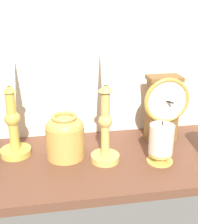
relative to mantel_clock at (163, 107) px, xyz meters
The scene contains 7 objects.
ground_plane 24.25cm from the mantel_clock, 157.19° to the right, with size 100.00×36.00×2.40cm, color brown.
back_wall 30.44cm from the mantel_clock, 151.43° to the left, with size 120.00×2.00×65.00cm, color silver.
mantel_clock is the anchor object (origin of this frame).
candlestick_tall_left 44.62cm from the mantel_clock, behind, with size 8.75×8.75×35.62cm.
candlestick_tall_center 22.33cm from the mantel_clock, 154.05° to the right, with size 7.99×7.99×44.16cm.
brass_vase_jar 31.25cm from the mantel_clock, behind, with size 10.83×10.83×12.65cm.
pillar_candle_near_clock 14.68cm from the mantel_clock, 111.44° to the right, with size 7.25×7.25×12.13cm.
Camera 1 is at (-14.85, -74.44, 43.14)cm, focal length 48.72 mm.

